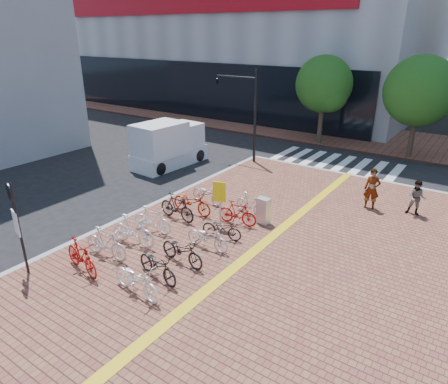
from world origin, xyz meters
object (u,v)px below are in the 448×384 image
Objects in this scene: bike_6 at (207,194)px; pedestrian_b at (417,198)px; bike_5 at (192,202)px; notice_sign at (16,218)px; bike_0 at (81,256)px; box_truck at (168,145)px; pedestrian_a at (372,189)px; bike_12 at (237,213)px; bike_13 at (250,204)px; bike_4 at (177,207)px; bike_1 at (106,243)px; utility_box at (263,211)px; bike_9 at (182,250)px; bike_8 at (158,265)px; bike_10 at (208,237)px; traffic_light_pole at (237,98)px; bike_3 at (152,220)px; yellow_sign at (220,196)px; bike_7 at (136,279)px; bike_2 at (133,230)px; bike_11 at (222,228)px.

bike_6 is 1.11× the size of pedestrian_b.
bike_5 is 7.02m from notice_sign.
bike_0 is 11.81m from box_truck.
pedestrian_a is 0.58× the size of notice_sign.
bike_5 reaches higher than bike_12.
bike_6 is 1.06× the size of bike_13.
pedestrian_b is (8.09, 6.17, 0.22)m from bike_4.
utility_box is at bearing -34.81° from bike_1.
bike_9 is 5.29m from notice_sign.
bike_1 is 4.55m from bike_5.
pedestrian_a is at bearing -51.95° from bike_5.
bike_12 reaches higher than bike_8.
bike_10 is at bearing 50.00° from notice_sign.
traffic_light_pole is (-1.34, 14.63, 1.72)m from notice_sign.
bike_4 is 1.01× the size of bike_8.
bike_6 is 0.93× the size of bike_8.
utility_box reaches higher than bike_3.
yellow_sign is (1.85, 0.49, 0.77)m from bike_4.
notice_sign reaches higher than box_truck.
bike_1 is 0.94× the size of bike_5.
bike_4 reaches higher than bike_7.
bike_10 is 0.96× the size of pedestrian_a.
bike_3 is 4.24m from bike_13.
traffic_light_pole is (-2.86, 7.93, 3.20)m from bike_5.
bike_4 is 2.06m from yellow_sign.
utility_box reaches higher than bike_6.
pedestrian_b is at bearing -39.29° from bike_10.
bike_7 is 1.06× the size of bike_9.
bike_12 is at bearing -85.14° from bike_5.
bike_12 is at bearing 10.37° from bike_8.
pedestrian_a is at bearing -46.83° from bike_12.
bike_13 is at bearing 10.83° from bike_8.
traffic_light_pole is at bearing 26.02° from bike_6.
box_truck is (-7.86, 4.58, 0.60)m from bike_12.
utility_box reaches higher than bike_8.
bike_2 reaches higher than bike_8.
box_truck reaches higher than pedestrian_b.
pedestrian_b is 11.51m from traffic_light_pole.
yellow_sign is at bearing -142.09° from pedestrian_b.
bike_10 is (2.52, 2.50, -0.10)m from bike_1.
bike_1 is 0.97× the size of yellow_sign.
bike_9 is 4.31m from utility_box.
box_truck is at bearing 76.75° from bike_13.
traffic_light_pole is at bearing 20.11° from bike_11.
bike_13 reaches higher than bike_8.
bike_11 is (2.48, -0.28, -0.14)m from bike_4.
bike_9 is (2.33, 0.05, -0.09)m from bike_2.
pedestrian_a is (6.25, 10.54, 0.34)m from bike_0.
yellow_sign is at bearing -8.92° from bike_0.
pedestrian_a reaches higher than bike_7.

